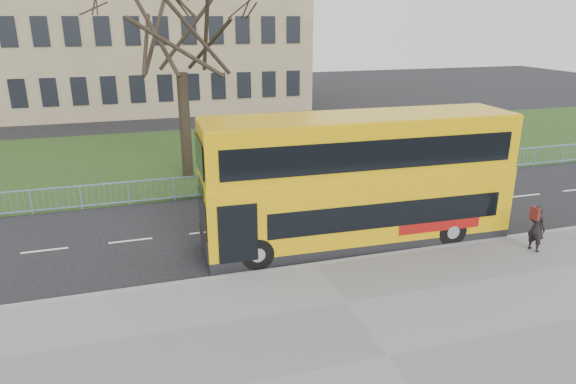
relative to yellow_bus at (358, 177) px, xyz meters
The scene contains 9 objects.
ground 3.31m from the yellow_bus, behind, with size 120.00×120.00×0.00m, color black.
pavement 7.49m from the yellow_bus, 107.52° to the right, with size 80.00×10.50×0.12m, color slate.
kerb 3.60m from the yellow_bus, 144.13° to the right, with size 80.00×0.20×0.14m, color gray.
grass_verge 14.68m from the yellow_bus, 98.46° to the left, with size 80.00×15.40×0.08m, color #213C15.
guard_railing 7.22m from the yellow_bus, 107.84° to the left, with size 40.00×0.12×1.10m, color #7BA0DC, non-canonical shape.
bare_tree 11.91m from the yellow_bus, 117.12° to the left, with size 8.93×8.93×12.75m, color black, non-canonical shape.
civic_building 36.01m from the yellow_bus, 101.51° to the left, with size 30.00×15.00×14.00m, color #806F51.
yellow_bus is the anchor object (origin of this frame).
pedestrian 6.50m from the yellow_bus, 25.90° to the right, with size 0.62×0.41×1.71m, color black.
Camera 1 is at (-5.40, -16.23, 8.02)m, focal length 32.00 mm.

